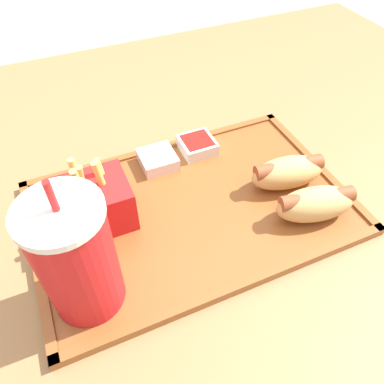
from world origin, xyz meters
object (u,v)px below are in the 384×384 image
object	(u,v)px
soda_cup	(76,258)
hot_dog_far	(315,203)
hot_dog_near	(288,172)
fries_carton	(94,203)
sauce_cup_mayo	(155,160)
sauce_cup_ketchup	(197,145)

from	to	relation	value
soda_cup	hot_dog_far	world-z (taller)	soda_cup
hot_dog_near	fries_carton	xyz separation A→B (m)	(0.28, -0.05, 0.01)
sauce_cup_mayo	sauce_cup_ketchup	distance (m)	0.08
hot_dog_near	sauce_cup_mayo	xyz separation A→B (m)	(0.17, -0.12, -0.02)
hot_dog_far	hot_dog_near	size ratio (longest dim) A/B	1.01
hot_dog_near	sauce_cup_mayo	world-z (taller)	hot_dog_near
sauce_cup_mayo	fries_carton	bearing A→B (deg)	33.70
sauce_cup_ketchup	soda_cup	bearing A→B (deg)	40.50
fries_carton	sauce_cup_ketchup	world-z (taller)	fries_carton
hot_dog_far	fries_carton	bearing A→B (deg)	-22.12
soda_cup	sauce_cup_ketchup	world-z (taller)	soda_cup
sauce_cup_mayo	sauce_cup_ketchup	bearing A→B (deg)	-174.53
sauce_cup_mayo	soda_cup	bearing A→B (deg)	51.28
soda_cup	fries_carton	size ratio (longest dim) A/B	1.68
soda_cup	fries_carton	xyz separation A→B (m)	(-0.04, -0.11, -0.04)
hot_dog_near	hot_dog_far	bearing A→B (deg)	90.00
soda_cup	hot_dog_near	distance (m)	0.32
hot_dog_near	sauce_cup_ketchup	world-z (taller)	hot_dog_near
hot_dog_far	hot_dog_near	xyz separation A→B (m)	(-0.00, -0.07, 0.00)
fries_carton	hot_dog_far	bearing A→B (deg)	157.88
hot_dog_far	fries_carton	size ratio (longest dim) A/B	1.05
soda_cup	sauce_cup_ketchup	bearing A→B (deg)	-139.50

